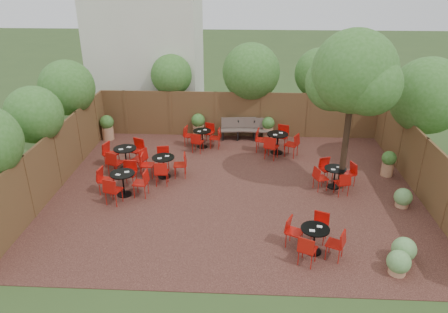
{
  "coord_description": "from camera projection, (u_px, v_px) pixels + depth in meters",
  "views": [
    {
      "loc": [
        0.26,
        -12.57,
        6.88
      ],
      "look_at": [
        -0.41,
        0.5,
        1.0
      ],
      "focal_mm": 33.89,
      "sensor_mm": 36.0,
      "label": 1
    }
  ],
  "objects": [
    {
      "name": "park_bench_left",
      "position": [
        254.0,
        129.0,
        18.26
      ],
      "size": [
        1.52,
        0.55,
        0.93
      ],
      "rotation": [
        0.0,
        0.0,
        -0.04
      ],
      "color": "brown",
      "rests_on": "courtyard_paving"
    },
    {
      "name": "bistro_tables",
      "position": [
        211.0,
        165.0,
        14.94
      ],
      "size": [
        9.04,
        8.47,
        0.95
      ],
      "color": "black",
      "rests_on": "courtyard_paving"
    },
    {
      "name": "fence_left",
      "position": [
        57.0,
        159.0,
        14.15
      ],
      "size": [
        0.08,
        10.0,
        2.0
      ],
      "primitive_type": "cube",
      "color": "brown",
      "rests_on": "ground"
    },
    {
      "name": "fence_back",
      "position": [
        239.0,
        115.0,
        18.43
      ],
      "size": [
        12.0,
        0.08,
        2.0
      ],
      "primitive_type": "cube",
      "color": "brown",
      "rests_on": "ground"
    },
    {
      "name": "courtyard_tree",
      "position": [
        354.0,
        77.0,
        12.83
      ],
      "size": [
        2.74,
        2.64,
        5.27
      ],
      "rotation": [
        0.0,
        0.0,
        -0.23
      ],
      "color": "black",
      "rests_on": "courtyard_paving"
    },
    {
      "name": "low_shrubs",
      "position": [
        402.0,
        236.0,
        11.26
      ],
      "size": [
        1.74,
        3.81,
        0.67
      ],
      "color": "tan",
      "rests_on": "courtyard_paving"
    },
    {
      "name": "ground",
      "position": [
        235.0,
        190.0,
        14.28
      ],
      "size": [
        80.0,
        80.0,
        0.0
      ],
      "primitive_type": "plane",
      "color": "#354F23",
      "rests_on": "ground"
    },
    {
      "name": "courtyard_paving",
      "position": [
        235.0,
        189.0,
        14.28
      ],
      "size": [
        12.0,
        10.0,
        0.02
      ],
      "primitive_type": "cube",
      "color": "#351A15",
      "rests_on": "ground"
    },
    {
      "name": "overhang_foliage",
      "position": [
        236.0,
        89.0,
        15.94
      ],
      "size": [
        15.65,
        10.43,
        2.67
      ],
      "color": "#346822",
      "rests_on": "ground"
    },
    {
      "name": "park_bench_right",
      "position": [
        239.0,
        128.0,
        18.29
      ],
      "size": [
        1.54,
        0.63,
        0.93
      ],
      "rotation": [
        0.0,
        0.0,
        0.1
      ],
      "color": "brown",
      "rests_on": "courtyard_paving"
    },
    {
      "name": "neighbour_building",
      "position": [
        147.0,
        33.0,
        20.14
      ],
      "size": [
        5.0,
        4.0,
        8.0
      ],
      "primitive_type": "cube",
      "color": "silver",
      "rests_on": "ground"
    },
    {
      "name": "fence_right",
      "position": [
        422.0,
        167.0,
        13.59
      ],
      "size": [
        0.08,
        10.0,
        2.0
      ],
      "primitive_type": "cube",
      "color": "brown",
      "rests_on": "ground"
    },
    {
      "name": "planters",
      "position": [
        217.0,
        132.0,
        17.67
      ],
      "size": [
        11.61,
        3.91,
        1.09
      ],
      "color": "tan",
      "rests_on": "courtyard_paving"
    }
  ]
}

